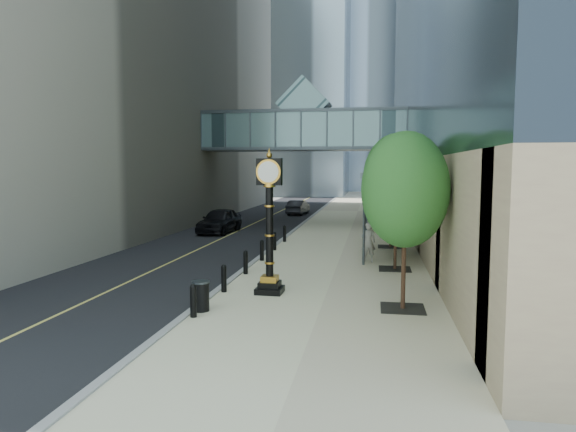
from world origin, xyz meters
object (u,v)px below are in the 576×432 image
Objects in this scene: car_far at (298,207)px; street_clock at (270,233)px; trash_bin at (201,297)px; car_near at (220,220)px; pedestrian at (368,242)px.

street_clock is at bearing 101.57° from car_far.
street_clock is 5.61× the size of trash_bin.
street_clock is 18.05m from car_near.
car_far is at bearing 93.25° from trash_bin.
street_clock reaches higher than car_near.
street_clock reaches higher than trash_bin.
car_near is at bearing 82.02° from car_far.
car_far is at bearing 79.98° from car_near.
car_near is at bearing 105.42° from trash_bin.
trash_bin is 10.64m from pedestrian.
street_clock is at bearing 52.51° from pedestrian.
pedestrian is 14.36m from car_near.
trash_bin is 0.18× the size of car_near.
pedestrian reaches higher than car_far.
trash_bin is at bearing -121.19° from street_clock.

